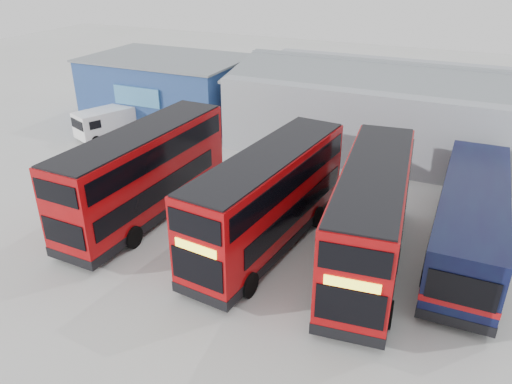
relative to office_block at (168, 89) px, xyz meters
name	(u,v)px	position (x,y,z in m)	size (l,w,h in m)	color
ground_plane	(215,281)	(14.00, -17.99, -2.58)	(120.00, 120.00, 0.00)	#ADACA7
office_block	(168,89)	(0.00, 0.00, 0.00)	(12.30, 8.32, 5.12)	navy
maintenance_shed	(459,116)	(22.00, 2.01, 0.02)	(30.50, 12.00, 5.89)	#9499A2
double_decker_left	(145,175)	(7.98, -14.32, -0.20)	(3.24, 11.39, 4.77)	#9E090C
double_decker_centre	(268,201)	(14.91, -14.33, -0.23)	(3.88, 11.37, 4.72)	#9E090C
double_decker_right	(370,219)	(19.60, -14.08, -0.21)	(3.90, 11.47, 4.76)	#9E090C
single_decker_blue	(470,222)	(23.60, -11.16, -0.92)	(3.07, 12.35, 3.34)	#0C1535
panel_van	(109,121)	(-1.92, -5.27, -1.38)	(3.64, 5.25, 2.14)	white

